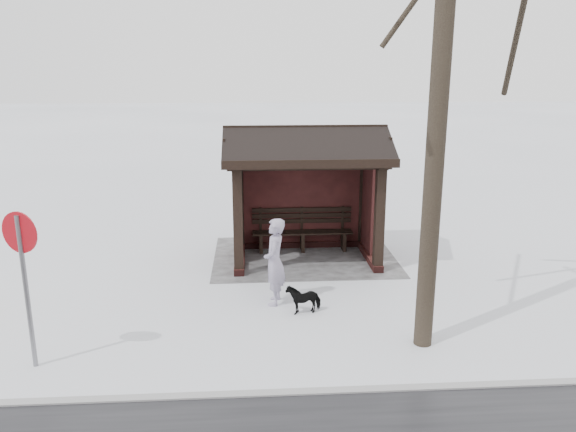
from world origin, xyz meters
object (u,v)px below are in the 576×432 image
at_px(bus_shelter, 305,166).
at_px(pedestrian, 275,262).
at_px(dog, 304,298).
at_px(road_sign, 23,257).

xyz_separation_m(bus_shelter, pedestrian, (0.80, 2.59, -1.34)).
height_order(bus_shelter, dog, bus_shelter).
xyz_separation_m(bus_shelter, dog, (0.30, 3.01, -1.91)).
distance_m(dog, road_sign, 4.70).
relative_size(bus_shelter, pedestrian, 2.19).
bearing_deg(pedestrian, road_sign, -52.34).
bearing_deg(road_sign, pedestrian, -127.54).
height_order(bus_shelter, road_sign, bus_shelter).
bearing_deg(pedestrian, bus_shelter, 171.18).
relative_size(bus_shelter, dog, 5.85).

